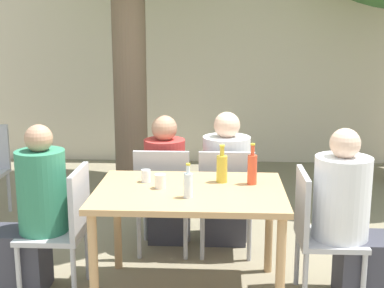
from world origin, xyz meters
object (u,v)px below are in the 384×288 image
at_px(patio_chair_3, 226,196).
at_px(oil_cruet_2, 222,168).
at_px(person_seated_2, 166,186).
at_px(water_bottle_0, 188,184).
at_px(patio_chair_0, 65,223).
at_px(soda_bottle_1, 252,168).
at_px(drinking_glass_0, 160,181).
at_px(patio_chair_1, 318,228).
at_px(drinking_glass_1, 146,176).
at_px(dining_table_front, 190,202).
at_px(person_seated_3, 226,185).
at_px(patio_chair_2, 163,195).
at_px(person_seated_0, 32,219).
at_px(person_seated_1, 352,224).

distance_m(patio_chair_3, oil_cruet_2, 0.62).
distance_m(person_seated_2, water_bottle_0, 1.19).
height_order(patio_chair_0, soda_bottle_1, soda_bottle_1).
height_order(patio_chair_0, drinking_glass_0, patio_chair_0).
height_order(patio_chair_1, drinking_glass_1, patio_chair_1).
height_order(dining_table_front, person_seated_2, person_seated_2).
distance_m(person_seated_3, soda_bottle_1, 0.87).
height_order(dining_table_front, drinking_glass_0, drinking_glass_0).
xyz_separation_m(water_bottle_0, oil_cruet_2, (0.22, 0.37, 0.02)).
relative_size(dining_table_front, patio_chair_2, 1.42).
relative_size(patio_chair_3, water_bottle_0, 3.97).
bearing_deg(person_seated_2, patio_chair_1, 140.74).
relative_size(drinking_glass_0, drinking_glass_1, 1.10).
distance_m(patio_chair_2, person_seated_2, 0.24).
height_order(oil_cruet_2, drinking_glass_1, oil_cruet_2).
xyz_separation_m(water_bottle_0, soda_bottle_1, (0.43, 0.33, 0.03)).
height_order(oil_cruet_2, drinking_glass_0, oil_cruet_2).
height_order(patio_chair_0, water_bottle_0, water_bottle_0).
relative_size(dining_table_front, drinking_glass_1, 14.40).
bearing_deg(drinking_glass_0, patio_chair_2, 94.70).
height_order(patio_chair_1, oil_cruet_2, oil_cruet_2).
bearing_deg(oil_cruet_2, patio_chair_1, -15.70).
bearing_deg(patio_chair_0, soda_bottle_1, 96.34).
bearing_deg(patio_chair_2, patio_chair_0, 48.04).
bearing_deg(dining_table_front, drinking_glass_0, 176.43).
distance_m(person_seated_0, drinking_glass_1, 0.85).
xyz_separation_m(person_seated_0, drinking_glass_1, (0.79, 0.16, 0.28)).
relative_size(dining_table_front, person_seated_2, 1.12).
distance_m(person_seated_1, person_seated_2, 1.65).
bearing_deg(water_bottle_0, drinking_glass_0, 135.92).
relative_size(patio_chair_2, person_seated_2, 0.79).
relative_size(person_seated_0, soda_bottle_1, 4.15).
xyz_separation_m(person_seated_1, person_seated_3, (-0.85, 0.92, -0.01)).
bearing_deg(drinking_glass_1, dining_table_front, -26.48).
bearing_deg(drinking_glass_1, drinking_glass_0, -51.13).
bearing_deg(oil_cruet_2, person_seated_1, -11.77).
distance_m(patio_chair_3, person_seated_2, 0.57).
bearing_deg(person_seated_3, soda_bottle_1, 102.51).
bearing_deg(person_seated_1, patio_chair_0, 90.00).
bearing_deg(dining_table_front, person_seated_0, -180.00).
bearing_deg(water_bottle_0, patio_chair_3, 73.42).
xyz_separation_m(dining_table_front, soda_bottle_1, (0.43, 0.15, 0.21)).
relative_size(patio_chair_1, person_seated_1, 0.75).
bearing_deg(person_seated_3, dining_table_front, 74.34).
distance_m(water_bottle_0, oil_cruet_2, 0.43).
bearing_deg(person_seated_0, drinking_glass_0, 90.80).
bearing_deg(patio_chair_2, person_seated_3, -155.88).
bearing_deg(patio_chair_2, person_seated_1, 153.22).
bearing_deg(patio_chair_2, person_seated_2, -90.00).
distance_m(patio_chair_1, water_bottle_0, 0.96).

